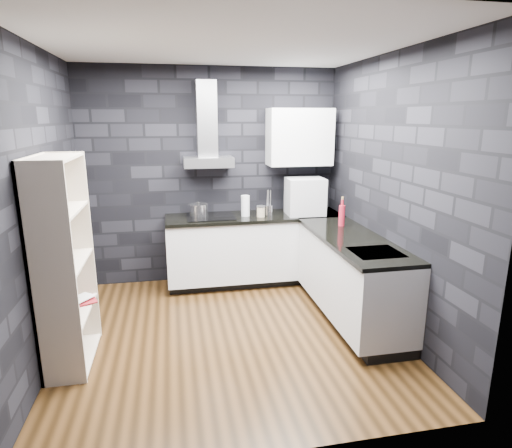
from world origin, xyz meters
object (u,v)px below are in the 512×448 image
object	(u,v)px
utensil_crock	(268,210)
fruit_bowl	(60,265)
bookshelf	(64,263)
storage_jar	(261,212)
glass_vase	(245,206)
red_bottle	(342,216)
appliance_garage	(305,197)
pot	(199,210)

from	to	relation	value
utensil_crock	fruit_bowl	world-z (taller)	utensil_crock
bookshelf	utensil_crock	bearing A→B (deg)	20.27
fruit_bowl	storage_jar	bearing A→B (deg)	37.42
glass_vase	storage_jar	world-z (taller)	glass_vase
fruit_bowl	utensil_crock	bearing A→B (deg)	36.93
storage_jar	red_bottle	distance (m)	1.01
glass_vase	red_bottle	xyz separation A→B (m)	(0.98, -0.69, -0.01)
bookshelf	fruit_bowl	distance (m)	0.14
utensil_crock	fruit_bowl	bearing A→B (deg)	-143.07
utensil_crock	red_bottle	xyz separation A→B (m)	(0.69, -0.67, 0.05)
red_bottle	bookshelf	bearing A→B (deg)	-164.77
glass_vase	appliance_garage	world-z (taller)	appliance_garage
utensil_crock	appliance_garage	distance (m)	0.49
appliance_garage	fruit_bowl	world-z (taller)	appliance_garage
pot	appliance_garage	xyz separation A→B (m)	(1.32, -0.12, 0.15)
red_bottle	bookshelf	xyz separation A→B (m)	(-2.78, -0.76, -0.12)
glass_vase	fruit_bowl	distance (m)	2.40
glass_vase	appliance_garage	bearing A→B (deg)	-3.34
bookshelf	glass_vase	bearing A→B (deg)	24.72
appliance_garage	red_bottle	size ratio (longest dim) A/B	1.98
glass_vase	fruit_bowl	bearing A→B (deg)	-138.55
storage_jar	utensil_crock	distance (m)	0.12
utensil_crock	bookshelf	bearing A→B (deg)	-145.57
pot	red_bottle	xyz separation A→B (m)	(1.55, -0.77, 0.04)
pot	appliance_garage	world-z (taller)	appliance_garage
red_bottle	pot	bearing A→B (deg)	153.65
pot	storage_jar	xyz separation A→B (m)	(0.75, -0.15, -0.02)
fruit_bowl	glass_vase	bearing A→B (deg)	41.45
appliance_garage	bookshelf	distance (m)	2.92
utensil_crock	pot	bearing A→B (deg)	173.73
utensil_crock	red_bottle	size ratio (longest dim) A/B	0.55
glass_vase	bookshelf	size ratio (longest dim) A/B	0.14
red_bottle	glass_vase	bearing A→B (deg)	144.74
bookshelf	fruit_bowl	bearing A→B (deg)	-104.17
glass_vase	bookshelf	distance (m)	2.31
fruit_bowl	appliance_garage	bearing A→B (deg)	31.19
storage_jar	glass_vase	bearing A→B (deg)	157.49
pot	glass_vase	xyz separation A→B (m)	(0.57, -0.08, 0.05)
red_bottle	fruit_bowl	size ratio (longest dim) A/B	1.08
storage_jar	utensil_crock	world-z (taller)	utensil_crock
pot	red_bottle	bearing A→B (deg)	-26.35
utensil_crock	fruit_bowl	distance (m)	2.61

